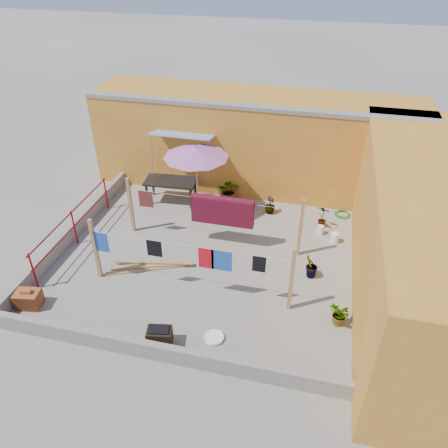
{
  "coord_description": "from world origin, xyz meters",
  "views": [
    {
      "loc": [
        2.8,
        -9.23,
        7.65
      ],
      "look_at": [
        0.46,
        0.3,
        1.03
      ],
      "focal_mm": 35.0,
      "sensor_mm": 36.0,
      "label": 1
    }
  ],
  "objects_px": {
    "water_jug_a": "(335,238)",
    "plant_back_a": "(230,190)",
    "green_hose": "(342,214)",
    "outdoor_table": "(171,182)",
    "patio_umbrella": "(196,152)",
    "brick_stack": "(28,299)",
    "brazier": "(160,337)",
    "water_jug_b": "(320,230)",
    "white_basin": "(214,337)"
  },
  "relations": [
    {
      "from": "water_jug_a",
      "to": "water_jug_b",
      "type": "distance_m",
      "value": 0.56
    },
    {
      "from": "water_jug_a",
      "to": "brick_stack",
      "type": "bearing_deg",
      "value": -148.14
    },
    {
      "from": "water_jug_a",
      "to": "water_jug_b",
      "type": "height_order",
      "value": "water_jug_a"
    },
    {
      "from": "water_jug_a",
      "to": "outdoor_table",
      "type": "bearing_deg",
      "value": 168.53
    },
    {
      "from": "outdoor_table",
      "to": "brick_stack",
      "type": "relative_size",
      "value": 2.71
    },
    {
      "from": "patio_umbrella",
      "to": "brazier",
      "type": "xyz_separation_m",
      "value": [
        0.73,
        -5.4,
        -1.92
      ]
    },
    {
      "from": "brazier",
      "to": "plant_back_a",
      "type": "xyz_separation_m",
      "value": [
        0.09,
        6.4,
        0.17
      ]
    },
    {
      "from": "brazier",
      "to": "water_jug_b",
      "type": "xyz_separation_m",
      "value": [
        3.19,
        5.16,
        -0.09
      ]
    },
    {
      "from": "brick_stack",
      "to": "water_jug_b",
      "type": "height_order",
      "value": "brick_stack"
    },
    {
      "from": "outdoor_table",
      "to": "plant_back_a",
      "type": "height_order",
      "value": "plant_back_a"
    },
    {
      "from": "white_basin",
      "to": "water_jug_a",
      "type": "bearing_deg",
      "value": 60.27
    },
    {
      "from": "water_jug_a",
      "to": "white_basin",
      "type": "bearing_deg",
      "value": -119.73
    },
    {
      "from": "water_jug_a",
      "to": "plant_back_a",
      "type": "xyz_separation_m",
      "value": [
        -3.54,
        1.58,
        0.25
      ]
    },
    {
      "from": "brazier",
      "to": "plant_back_a",
      "type": "relative_size",
      "value": 0.74
    },
    {
      "from": "white_basin",
      "to": "plant_back_a",
      "type": "bearing_deg",
      "value": 99.83
    },
    {
      "from": "plant_back_a",
      "to": "brick_stack",
      "type": "bearing_deg",
      "value": -120.96
    },
    {
      "from": "white_basin",
      "to": "water_jug_a",
      "type": "relative_size",
      "value": 1.28
    },
    {
      "from": "outdoor_table",
      "to": "brazier",
      "type": "bearing_deg",
      "value": -73.01
    },
    {
      "from": "water_jug_a",
      "to": "plant_back_a",
      "type": "distance_m",
      "value": 3.89
    },
    {
      "from": "white_basin",
      "to": "water_jug_b",
      "type": "bearing_deg",
      "value": 66.39
    },
    {
      "from": "brazier",
      "to": "water_jug_b",
      "type": "distance_m",
      "value": 6.07
    },
    {
      "from": "water_jug_a",
      "to": "plant_back_a",
      "type": "relative_size",
      "value": 0.44
    },
    {
      "from": "patio_umbrella",
      "to": "plant_back_a",
      "type": "distance_m",
      "value": 2.17
    },
    {
      "from": "brick_stack",
      "to": "brazier",
      "type": "xyz_separation_m",
      "value": [
        3.53,
        -0.38,
        0.02
      ]
    },
    {
      "from": "outdoor_table",
      "to": "green_hose",
      "type": "xyz_separation_m",
      "value": [
        5.65,
        0.47,
        -0.68
      ]
    },
    {
      "from": "plant_back_a",
      "to": "white_basin",
      "type": "bearing_deg",
      "value": -80.17
    },
    {
      "from": "outdoor_table",
      "to": "green_hose",
      "type": "distance_m",
      "value": 5.71
    },
    {
      "from": "green_hose",
      "to": "plant_back_a",
      "type": "bearing_deg",
      "value": 180.0
    },
    {
      "from": "patio_umbrella",
      "to": "brick_stack",
      "type": "height_order",
      "value": "patio_umbrella"
    },
    {
      "from": "brick_stack",
      "to": "green_hose",
      "type": "distance_m",
      "value": 9.52
    },
    {
      "from": "outdoor_table",
      "to": "water_jug_b",
      "type": "height_order",
      "value": "outdoor_table"
    },
    {
      "from": "water_jug_b",
      "to": "plant_back_a",
      "type": "height_order",
      "value": "plant_back_a"
    },
    {
      "from": "patio_umbrella",
      "to": "white_basin",
      "type": "distance_m",
      "value": 5.7
    },
    {
      "from": "brick_stack",
      "to": "brazier",
      "type": "relative_size",
      "value": 1.08
    },
    {
      "from": "outdoor_table",
      "to": "brazier",
      "type": "height_order",
      "value": "outdoor_table"
    },
    {
      "from": "patio_umbrella",
      "to": "water_jug_b",
      "type": "xyz_separation_m",
      "value": [
        3.92,
        -0.24,
        -2.01
      ]
    },
    {
      "from": "plant_back_a",
      "to": "water_jug_b",
      "type": "bearing_deg",
      "value": -21.8
    },
    {
      "from": "green_hose",
      "to": "plant_back_a",
      "type": "height_order",
      "value": "plant_back_a"
    },
    {
      "from": "green_hose",
      "to": "plant_back_a",
      "type": "relative_size",
      "value": 0.63
    },
    {
      "from": "brazier",
      "to": "green_hose",
      "type": "bearing_deg",
      "value": 59.06
    },
    {
      "from": "patio_umbrella",
      "to": "outdoor_table",
      "type": "xyz_separation_m",
      "value": [
        -1.08,
        0.53,
        -1.44
      ]
    },
    {
      "from": "water_jug_b",
      "to": "green_hose",
      "type": "relative_size",
      "value": 0.63
    },
    {
      "from": "brick_stack",
      "to": "brazier",
      "type": "height_order",
      "value": "brick_stack"
    },
    {
      "from": "water_jug_b",
      "to": "green_hose",
      "type": "xyz_separation_m",
      "value": [
        0.65,
        1.24,
        -0.11
      ]
    },
    {
      "from": "brazier",
      "to": "white_basin",
      "type": "bearing_deg",
      "value": 21.02
    },
    {
      "from": "patio_umbrella",
      "to": "green_hose",
      "type": "bearing_deg",
      "value": 12.4
    },
    {
      "from": "brazier",
      "to": "water_jug_a",
      "type": "bearing_deg",
      "value": 53.04
    },
    {
      "from": "patio_umbrella",
      "to": "plant_back_a",
      "type": "xyz_separation_m",
      "value": [
        0.81,
        1.0,
        -1.75
      ]
    },
    {
      "from": "patio_umbrella",
      "to": "water_jug_a",
      "type": "relative_size",
      "value": 6.66
    },
    {
      "from": "patio_umbrella",
      "to": "green_hose",
      "type": "relative_size",
      "value": 4.67
    }
  ]
}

